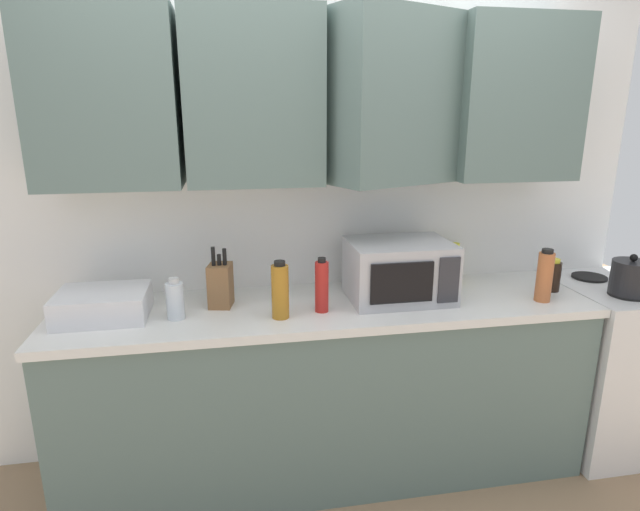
{
  "coord_description": "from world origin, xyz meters",
  "views": [
    {
      "loc": [
        -0.44,
        -2.55,
        1.77
      ],
      "look_at": [
        -0.03,
        -0.25,
        1.12
      ],
      "focal_mm": 29.0,
      "sensor_mm": 36.0,
      "label": 1
    }
  ],
  "objects_px": {
    "knife_block": "(220,285)",
    "bottle_spice_jar": "(545,276)",
    "kettle": "(631,277)",
    "bottle_clear_tall": "(175,300)",
    "bottle_red_sauce": "(322,286)",
    "bottle_amber_vinegar": "(280,291)",
    "bottle_yellow_mustard": "(454,264)",
    "microwave": "(399,270)",
    "stove_range": "(623,362)",
    "dish_rack": "(103,304)",
    "bottle_soy_dark": "(552,275)"
  },
  "relations": [
    {
      "from": "dish_rack",
      "to": "bottle_red_sauce",
      "type": "bearing_deg",
      "value": -5.88
    },
    {
      "from": "bottle_yellow_mustard",
      "to": "bottle_spice_jar",
      "type": "bearing_deg",
      "value": -48.23
    },
    {
      "from": "microwave",
      "to": "bottle_soy_dark",
      "type": "bearing_deg",
      "value": -1.99
    },
    {
      "from": "dish_rack",
      "to": "bottle_amber_vinegar",
      "type": "bearing_deg",
      "value": -10.33
    },
    {
      "from": "bottle_amber_vinegar",
      "to": "dish_rack",
      "type": "bearing_deg",
      "value": 169.67
    },
    {
      "from": "stove_range",
      "to": "bottle_spice_jar",
      "type": "xyz_separation_m",
      "value": [
        -0.63,
        -0.13,
        0.57
      ]
    },
    {
      "from": "kettle",
      "to": "bottle_soy_dark",
      "type": "distance_m",
      "value": 0.35
    },
    {
      "from": "knife_block",
      "to": "bottle_soy_dark",
      "type": "relative_size",
      "value": 1.73
    },
    {
      "from": "knife_block",
      "to": "bottle_clear_tall",
      "type": "distance_m",
      "value": 0.23
    },
    {
      "from": "dish_rack",
      "to": "bottle_clear_tall",
      "type": "relative_size",
      "value": 2.06
    },
    {
      "from": "microwave",
      "to": "bottle_soy_dark",
      "type": "xyz_separation_m",
      "value": [
        0.8,
        -0.03,
        -0.06
      ]
    },
    {
      "from": "microwave",
      "to": "bottle_amber_vinegar",
      "type": "relative_size",
      "value": 1.86
    },
    {
      "from": "knife_block",
      "to": "bottle_yellow_mustard",
      "type": "xyz_separation_m",
      "value": [
        1.21,
        0.13,
        -0.0
      ]
    },
    {
      "from": "dish_rack",
      "to": "knife_block",
      "type": "xyz_separation_m",
      "value": [
        0.51,
        0.05,
        0.04
      ]
    },
    {
      "from": "microwave",
      "to": "bottle_spice_jar",
      "type": "xyz_separation_m",
      "value": [
        0.67,
        -0.16,
        -0.02
      ]
    },
    {
      "from": "bottle_red_sauce",
      "to": "bottle_soy_dark",
      "type": "distance_m",
      "value": 1.19
    },
    {
      "from": "stove_range",
      "to": "bottle_amber_vinegar",
      "type": "height_order",
      "value": "bottle_amber_vinegar"
    },
    {
      "from": "microwave",
      "to": "knife_block",
      "type": "bearing_deg",
      "value": 176.9
    },
    {
      "from": "dish_rack",
      "to": "stove_range",
      "type": "bearing_deg",
      "value": -0.43
    },
    {
      "from": "kettle",
      "to": "dish_rack",
      "type": "relative_size",
      "value": 0.52
    },
    {
      "from": "stove_range",
      "to": "microwave",
      "type": "distance_m",
      "value": 1.42
    },
    {
      "from": "kettle",
      "to": "microwave",
      "type": "relative_size",
      "value": 0.41
    },
    {
      "from": "bottle_soy_dark",
      "to": "stove_range",
      "type": "bearing_deg",
      "value": 0.31
    },
    {
      "from": "kettle",
      "to": "bottle_amber_vinegar",
      "type": "height_order",
      "value": "bottle_amber_vinegar"
    },
    {
      "from": "kettle",
      "to": "bottle_red_sauce",
      "type": "bearing_deg",
      "value": 177.66
    },
    {
      "from": "kettle",
      "to": "bottle_spice_jar",
      "type": "relative_size",
      "value": 0.78
    },
    {
      "from": "bottle_amber_vinegar",
      "to": "bottle_yellow_mustard",
      "type": "distance_m",
      "value": 1.0
    },
    {
      "from": "kettle",
      "to": "bottle_red_sauce",
      "type": "relative_size",
      "value": 0.79
    },
    {
      "from": "stove_range",
      "to": "knife_block",
      "type": "bearing_deg",
      "value": 178.11
    },
    {
      "from": "kettle",
      "to": "bottle_yellow_mustard",
      "type": "bearing_deg",
      "value": 155.47
    },
    {
      "from": "stove_range",
      "to": "bottle_spice_jar",
      "type": "bearing_deg",
      "value": -168.23
    },
    {
      "from": "stove_range",
      "to": "bottle_spice_jar",
      "type": "distance_m",
      "value": 0.86
    },
    {
      "from": "knife_block",
      "to": "bottle_red_sauce",
      "type": "distance_m",
      "value": 0.47
    },
    {
      "from": "kettle",
      "to": "bottle_clear_tall",
      "type": "height_order",
      "value": "kettle"
    },
    {
      "from": "bottle_spice_jar",
      "to": "bottle_yellow_mustard",
      "type": "xyz_separation_m",
      "value": [
        -0.3,
        0.34,
        -0.02
      ]
    },
    {
      "from": "knife_block",
      "to": "bottle_clear_tall",
      "type": "height_order",
      "value": "knife_block"
    },
    {
      "from": "bottle_red_sauce",
      "to": "bottle_amber_vinegar",
      "type": "bearing_deg",
      "value": -167.89
    },
    {
      "from": "dish_rack",
      "to": "bottle_yellow_mustard",
      "type": "relative_size",
      "value": 1.78
    },
    {
      "from": "knife_block",
      "to": "bottle_spice_jar",
      "type": "xyz_separation_m",
      "value": [
        1.51,
        -0.2,
        0.02
      ]
    },
    {
      "from": "microwave",
      "to": "dish_rack",
      "type": "relative_size",
      "value": 1.26
    },
    {
      "from": "kettle",
      "to": "dish_rack",
      "type": "xyz_separation_m",
      "value": [
        -2.47,
        0.16,
        -0.03
      ]
    },
    {
      "from": "kettle",
      "to": "bottle_yellow_mustard",
      "type": "height_order",
      "value": "bottle_yellow_mustard"
    },
    {
      "from": "kettle",
      "to": "bottle_spice_jar",
      "type": "bearing_deg",
      "value": 178.82
    },
    {
      "from": "stove_range",
      "to": "bottle_yellow_mustard",
      "type": "distance_m",
      "value": 1.1
    },
    {
      "from": "bottle_amber_vinegar",
      "to": "kettle",
      "type": "bearing_deg",
      "value": -0.71
    },
    {
      "from": "kettle",
      "to": "bottle_yellow_mustard",
      "type": "distance_m",
      "value": 0.83
    },
    {
      "from": "dish_rack",
      "to": "bottle_clear_tall",
      "type": "xyz_separation_m",
      "value": [
        0.31,
        -0.07,
        0.02
      ]
    },
    {
      "from": "bottle_amber_vinegar",
      "to": "bottle_soy_dark",
      "type": "height_order",
      "value": "bottle_amber_vinegar"
    },
    {
      "from": "bottle_amber_vinegar",
      "to": "bottle_spice_jar",
      "type": "relative_size",
      "value": 1.01
    },
    {
      "from": "kettle",
      "to": "bottle_soy_dark",
      "type": "xyz_separation_m",
      "value": [
        -0.33,
        0.14,
        -0.02
      ]
    }
  ]
}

